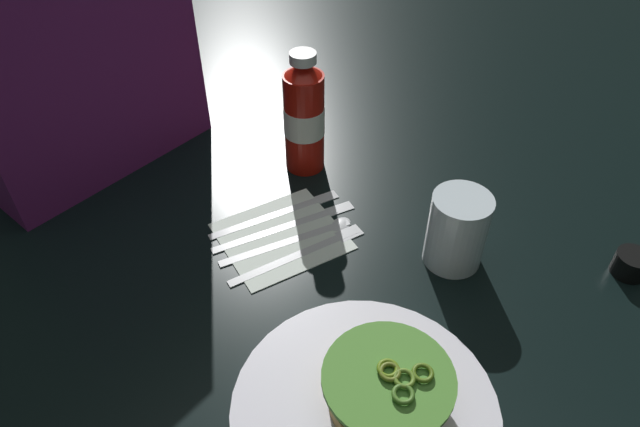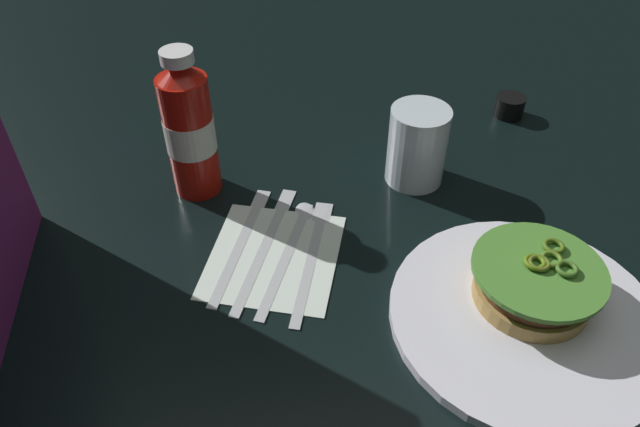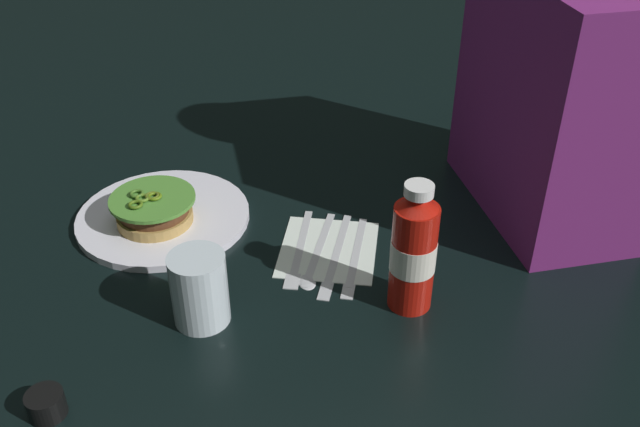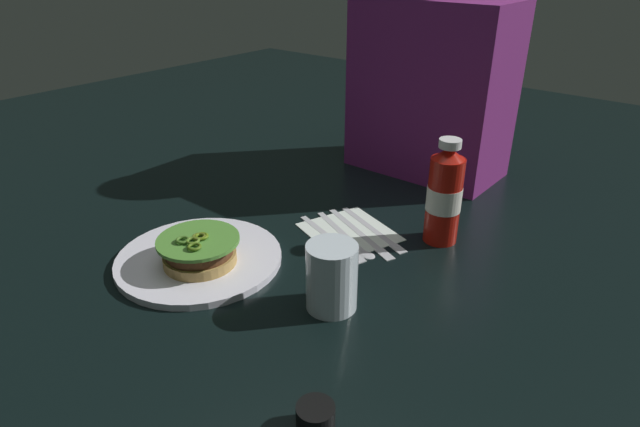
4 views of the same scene
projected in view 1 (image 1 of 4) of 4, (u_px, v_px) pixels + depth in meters
ground_plane at (366, 300)px, 0.72m from camera, size 3.00×3.00×0.00m
dinner_plate at (365, 409)px, 0.60m from camera, size 0.28×0.28×0.01m
burger_sandwich at (387, 388)px, 0.59m from camera, size 0.14×0.14×0.05m
ketchup_bottle at (304, 117)px, 0.86m from camera, size 0.06×0.06×0.20m
water_glass at (457, 230)px, 0.74m from camera, size 0.08×0.08×0.11m
condiment_cup at (631, 264)px, 0.74m from camera, size 0.04×0.04×0.03m
napkin at (281, 236)px, 0.80m from camera, size 0.20×0.19×0.00m
fork_utensil at (309, 249)px, 0.78m from camera, size 0.20×0.08×0.00m
spoon_utensil at (306, 234)px, 0.80m from camera, size 0.19×0.09×0.00m
steak_knife at (294, 222)px, 0.82m from camera, size 0.21×0.10×0.00m
butter_knife at (284, 210)px, 0.84m from camera, size 0.19×0.09×0.00m
diner_person at (51, 13)px, 0.79m from camera, size 0.34×0.19×0.55m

